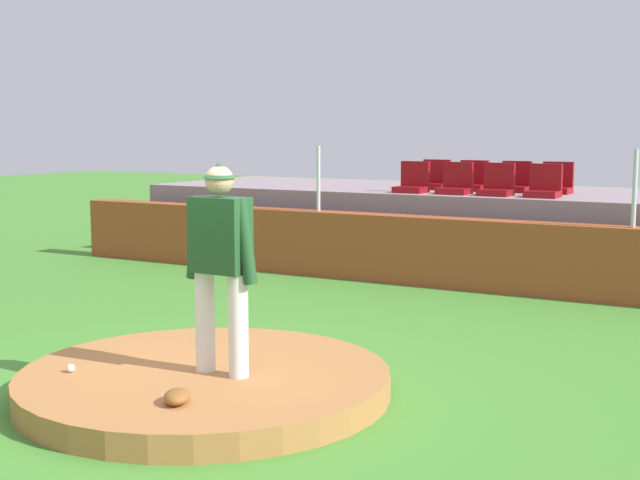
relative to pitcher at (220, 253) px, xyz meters
The scene contains 17 objects.
ground_plane 1.28m from the pitcher, behind, with size 60.00×60.00×0.00m, color #478B30.
pitchers_mound 1.17m from the pitcher, behind, with size 3.20×3.20×0.22m, color #AA6F3B.
pitcher is the anchor object (origin of this frame).
baseball 1.64m from the pitcher, 152.95° to the right, with size 0.07×0.07×0.07m, color white.
fielding_glove 1.29m from the pitcher, 78.40° to the right, with size 0.30×0.20×0.11m, color brown.
brick_barrier 5.94m from the pitcher, 91.98° to the left, with size 13.50×0.40×1.01m, color #9B4623.
fence_post_left 6.35m from the pitcher, 111.69° to the left, with size 0.06×0.06×1.02m, color silver.
fence_post_right 6.35m from the pitcher, 68.30° to the left, with size 0.06×0.06×1.02m, color silver.
bleacher_platform 8.28m from the pitcher, 91.42° to the left, with size 12.17×3.40×1.27m, color gray.
stadium_chair_0 7.19m from the pitcher, 100.07° to the left, with size 0.48×0.44×0.50m.
stadium_chair_1 7.12m from the pitcher, 94.29° to the left, with size 0.48×0.44×0.50m.
stadium_chair_2 7.10m from the pitcher, 88.88° to the left, with size 0.48×0.44×0.50m.
stadium_chair_3 7.15m from the pitcher, 83.09° to the left, with size 0.48×0.44×0.50m.
stadium_chair_4 8.10m from the pitcher, 98.82° to the left, with size 0.48×0.44×0.50m.
stadium_chair_5 7.99m from the pitcher, 94.00° to the left, with size 0.48×0.44×0.50m.
stadium_chair_6 7.99m from the pitcher, 88.87° to the left, with size 0.48×0.44×0.50m.
stadium_chair_7 8.04m from the pitcher, 84.09° to the left, with size 0.48×0.44×0.50m.
Camera 1 is at (4.36, -5.82, 2.27)m, focal length 48.22 mm.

